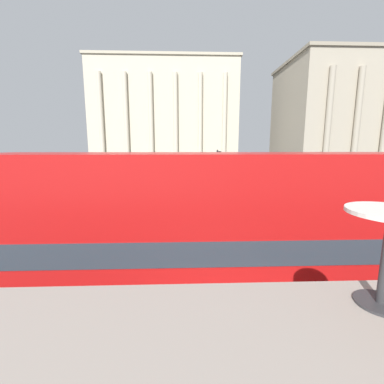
{
  "coord_description": "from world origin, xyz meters",
  "views": [
    {
      "loc": [
        -0.68,
        -2.05,
        4.3
      ],
      "look_at": [
        0.0,
        15.93,
        1.21
      ],
      "focal_mm": 24.0,
      "sensor_mm": 36.0,
      "label": 1
    }
  ],
  "objects_px": {
    "plaza_building_left": "(165,116)",
    "traffic_light_mid": "(218,169)",
    "pedestrian_grey": "(111,182)",
    "double_decker_bus": "(260,239)",
    "plaza_building_right": "(375,118)",
    "pedestrian_black": "(181,193)",
    "traffic_light_near": "(233,195)",
    "pedestrian_yellow": "(279,177)",
    "pedestrian_white": "(222,178)",
    "car_silver": "(140,183)"
  },
  "relations": [
    {
      "from": "plaza_building_left",
      "to": "pedestrian_yellow",
      "type": "height_order",
      "value": "plaza_building_left"
    },
    {
      "from": "traffic_light_near",
      "to": "plaza_building_left",
      "type": "bearing_deg",
      "value": 97.13
    },
    {
      "from": "double_decker_bus",
      "to": "pedestrian_yellow",
      "type": "height_order",
      "value": "double_decker_bus"
    },
    {
      "from": "traffic_light_near",
      "to": "pedestrian_black",
      "type": "distance_m",
      "value": 8.55
    },
    {
      "from": "pedestrian_black",
      "to": "plaza_building_left",
      "type": "bearing_deg",
      "value": -71.04
    },
    {
      "from": "traffic_light_near",
      "to": "pedestrian_yellow",
      "type": "height_order",
      "value": "traffic_light_near"
    },
    {
      "from": "car_silver",
      "to": "pedestrian_yellow",
      "type": "bearing_deg",
      "value": 167.48
    },
    {
      "from": "plaza_building_left",
      "to": "pedestrian_white",
      "type": "height_order",
      "value": "plaza_building_left"
    },
    {
      "from": "pedestrian_black",
      "to": "pedestrian_yellow",
      "type": "xyz_separation_m",
      "value": [
        11.47,
        10.51,
        0.05
      ]
    },
    {
      "from": "plaza_building_left",
      "to": "plaza_building_right",
      "type": "xyz_separation_m",
      "value": [
        39.64,
        -10.58,
        -1.4
      ]
    },
    {
      "from": "pedestrian_yellow",
      "to": "pedestrian_white",
      "type": "height_order",
      "value": "pedestrian_yellow"
    },
    {
      "from": "traffic_light_mid",
      "to": "pedestrian_yellow",
      "type": "height_order",
      "value": "traffic_light_mid"
    },
    {
      "from": "pedestrian_yellow",
      "to": "pedestrian_grey",
      "type": "bearing_deg",
      "value": -75.43
    },
    {
      "from": "traffic_light_near",
      "to": "plaza_building_right",
      "type": "bearing_deg",
      "value": 47.51
    },
    {
      "from": "plaza_building_right",
      "to": "pedestrian_black",
      "type": "height_order",
      "value": "plaza_building_right"
    },
    {
      "from": "plaza_building_left",
      "to": "plaza_building_right",
      "type": "bearing_deg",
      "value": -14.95
    },
    {
      "from": "car_silver",
      "to": "pedestrian_grey",
      "type": "bearing_deg",
      "value": 0.59
    },
    {
      "from": "plaza_building_left",
      "to": "pedestrian_grey",
      "type": "distance_m",
      "value": 34.61
    },
    {
      "from": "plaza_building_left",
      "to": "pedestrian_grey",
      "type": "relative_size",
      "value": 18.68
    },
    {
      "from": "pedestrian_black",
      "to": "pedestrian_yellow",
      "type": "bearing_deg",
      "value": -123.78
    },
    {
      "from": "double_decker_bus",
      "to": "plaza_building_right",
      "type": "height_order",
      "value": "plaza_building_right"
    },
    {
      "from": "traffic_light_near",
      "to": "pedestrian_grey",
      "type": "height_order",
      "value": "traffic_light_near"
    },
    {
      "from": "pedestrian_grey",
      "to": "plaza_building_left",
      "type": "bearing_deg",
      "value": 145.67
    },
    {
      "from": "plaza_building_right",
      "to": "pedestrian_black",
      "type": "xyz_separation_m",
      "value": [
        -36.04,
        -28.68,
        -8.9
      ]
    },
    {
      "from": "pedestrian_grey",
      "to": "pedestrian_white",
      "type": "xyz_separation_m",
      "value": [
        11.47,
        2.57,
        0.01
      ]
    },
    {
      "from": "plaza_building_left",
      "to": "pedestrian_grey",
      "type": "height_order",
      "value": "plaza_building_left"
    },
    {
      "from": "plaza_building_left",
      "to": "traffic_light_mid",
      "type": "bearing_deg",
      "value": -80.51
    },
    {
      "from": "plaza_building_left",
      "to": "plaza_building_right",
      "type": "height_order",
      "value": "plaza_building_left"
    },
    {
      "from": "plaza_building_left",
      "to": "plaza_building_right",
      "type": "relative_size",
      "value": 0.9
    },
    {
      "from": "pedestrian_white",
      "to": "car_silver",
      "type": "bearing_deg",
      "value": -94.28
    },
    {
      "from": "traffic_light_mid",
      "to": "pedestrian_black",
      "type": "relative_size",
      "value": 2.56
    },
    {
      "from": "traffic_light_mid",
      "to": "pedestrian_grey",
      "type": "xyz_separation_m",
      "value": [
        -9.86,
        5.8,
        -1.75
      ]
    },
    {
      "from": "traffic_light_near",
      "to": "pedestrian_yellow",
      "type": "bearing_deg",
      "value": 63.88
    },
    {
      "from": "pedestrian_grey",
      "to": "pedestrian_yellow",
      "type": "bearing_deg",
      "value": 74.16
    },
    {
      "from": "pedestrian_white",
      "to": "traffic_light_near",
      "type": "bearing_deg",
      "value": -20.48
    },
    {
      "from": "double_decker_bus",
      "to": "traffic_light_mid",
      "type": "distance_m",
      "value": 14.67
    },
    {
      "from": "traffic_light_mid",
      "to": "pedestrian_white",
      "type": "relative_size",
      "value": 2.5
    },
    {
      "from": "pedestrian_white",
      "to": "double_decker_bus",
      "type": "bearing_deg",
      "value": -20.07
    },
    {
      "from": "double_decker_bus",
      "to": "car_silver",
      "type": "relative_size",
      "value": 2.69
    },
    {
      "from": "plaza_building_left",
      "to": "traffic_light_mid",
      "type": "xyz_separation_m",
      "value": [
        6.46,
        -38.68,
        -8.53
      ]
    },
    {
      "from": "pedestrian_grey",
      "to": "double_decker_bus",
      "type": "bearing_deg",
      "value": -5.24
    },
    {
      "from": "traffic_light_near",
      "to": "pedestrian_white",
      "type": "xyz_separation_m",
      "value": [
        2.14,
        17.08,
        -1.3
      ]
    },
    {
      "from": "pedestrian_grey",
      "to": "pedestrian_black",
      "type": "bearing_deg",
      "value": 19.19
    },
    {
      "from": "plaza_building_left",
      "to": "car_silver",
      "type": "bearing_deg",
      "value": -91.31
    },
    {
      "from": "traffic_light_mid",
      "to": "pedestrian_black",
      "type": "bearing_deg",
      "value": -168.58
    },
    {
      "from": "traffic_light_near",
      "to": "pedestrian_grey",
      "type": "xyz_separation_m",
      "value": [
        -9.33,
        14.5,
        -1.31
      ]
    },
    {
      "from": "double_decker_bus",
      "to": "pedestrian_grey",
      "type": "xyz_separation_m",
      "value": [
        -8.75,
        20.43,
        -1.4
      ]
    },
    {
      "from": "traffic_light_near",
      "to": "car_silver",
      "type": "distance_m",
      "value": 17.1
    },
    {
      "from": "car_silver",
      "to": "traffic_light_mid",
      "type": "bearing_deg",
      "value": 112.76
    },
    {
      "from": "pedestrian_black",
      "to": "pedestrian_grey",
      "type": "relative_size",
      "value": 0.98
    }
  ]
}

